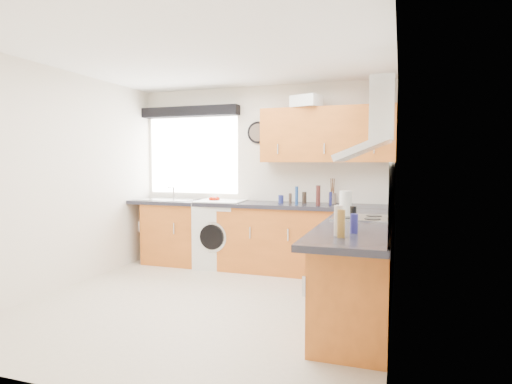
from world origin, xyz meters
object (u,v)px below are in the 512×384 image
(upper_cabinets, at_px, (327,135))
(washing_machine, at_px, (221,233))
(extractor_hood, at_px, (373,128))
(oven, at_px, (360,268))

(upper_cabinets, xyz_separation_m, washing_machine, (-1.44, -0.10, -1.34))
(extractor_hood, xyz_separation_m, washing_machine, (-2.09, 1.22, -1.31))
(extractor_hood, height_order, upper_cabinets, upper_cabinets)
(oven, xyz_separation_m, upper_cabinets, (-0.55, 1.32, 1.38))
(oven, xyz_separation_m, washing_machine, (-1.99, 1.22, 0.04))
(upper_cabinets, bearing_deg, extractor_hood, -63.87)
(oven, relative_size, upper_cabinets, 0.50)
(washing_machine, bearing_deg, oven, -36.47)
(washing_machine, bearing_deg, upper_cabinets, -0.78)
(oven, height_order, washing_machine, washing_machine)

